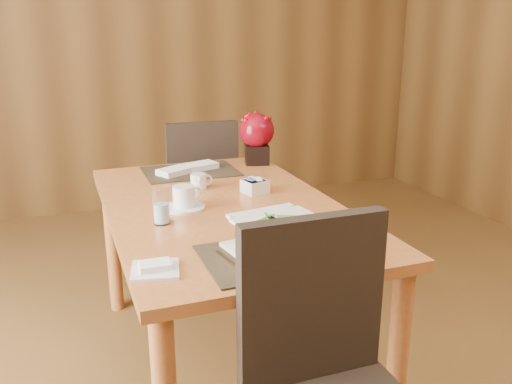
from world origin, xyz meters
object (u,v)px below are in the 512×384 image
object	(u,v)px
near_chair	(329,378)
far_chair	(200,186)
bread_plate	(155,270)
soup_setting	(279,237)
coffee_cup	(184,199)
creamer_jug	(198,181)
water_glass	(161,205)
dining_table	(224,227)
berry_decor	(257,135)
sugar_caddy	(255,187)

from	to	relation	value
near_chair	far_chair	xyz separation A→B (m)	(0.16, 1.95, -0.02)
bread_plate	far_chair	world-z (taller)	far_chair
soup_setting	coffee_cup	world-z (taller)	soup_setting
soup_setting	near_chair	world-z (taller)	near_chair
soup_setting	bread_plate	size ratio (longest dim) A/B	2.34
far_chair	coffee_cup	bearing A→B (deg)	75.83
soup_setting	creamer_jug	distance (m)	0.80
water_glass	near_chair	size ratio (longest dim) A/B	0.15
creamer_jug	far_chair	size ratio (longest dim) A/B	0.10
creamer_jug	near_chair	size ratio (longest dim) A/B	0.09
water_glass	creamer_jug	xyz separation A→B (m)	(0.24, 0.39, -0.04)
creamer_jug	far_chair	bearing A→B (deg)	80.09
far_chair	bread_plate	bearing A→B (deg)	74.43
dining_table	coffee_cup	xyz separation A→B (m)	(-0.16, 0.01, 0.14)
dining_table	creamer_jug	xyz separation A→B (m)	(-0.03, 0.26, 0.13)
water_glass	berry_decor	bearing A→B (deg)	48.66
far_chair	soup_setting	bearing A→B (deg)	87.96
coffee_cup	near_chair	size ratio (longest dim) A/B	0.17
coffee_cup	sugar_caddy	bearing A→B (deg)	17.06
coffee_cup	bread_plate	bearing A→B (deg)	-111.73
coffee_cup	near_chair	world-z (taller)	near_chair
sugar_caddy	bread_plate	size ratio (longest dim) A/B	0.68
coffee_cup	water_glass	xyz separation A→B (m)	(-0.12, -0.14, 0.03)
near_chair	far_chair	size ratio (longest dim) A/B	1.03
berry_decor	coffee_cup	bearing A→B (deg)	-131.67
berry_decor	creamer_jug	bearing A→B (deg)	-139.86
dining_table	soup_setting	xyz separation A→B (m)	(0.02, -0.54, 0.15)
bread_plate	near_chair	xyz separation A→B (m)	(0.38, -0.38, -0.21)
water_glass	far_chair	world-z (taller)	far_chair
soup_setting	water_glass	xyz separation A→B (m)	(-0.29, 0.40, 0.01)
bread_plate	berry_decor	bearing A→B (deg)	56.65
soup_setting	coffee_cup	bearing A→B (deg)	99.01
dining_table	near_chair	bearing A→B (deg)	-89.10
coffee_cup	creamer_jug	distance (m)	0.28
soup_setting	sugar_caddy	bearing A→B (deg)	67.09
berry_decor	near_chair	world-z (taller)	berry_decor
coffee_cup	far_chair	world-z (taller)	far_chair
water_glass	bread_plate	world-z (taller)	water_glass
bread_plate	coffee_cup	bearing A→B (deg)	68.27
creamer_jug	sugar_caddy	xyz separation A→B (m)	(0.21, -0.15, -0.00)
water_glass	far_chair	bearing A→B (deg)	69.28
creamer_jug	sugar_caddy	bearing A→B (deg)	-30.65
coffee_cup	berry_decor	xyz separation A→B (m)	(0.53, 0.59, 0.11)
creamer_jug	berry_decor	xyz separation A→B (m)	(0.40, 0.34, 0.12)
water_glass	near_chair	bearing A→B (deg)	-69.52
soup_setting	coffee_cup	distance (m)	0.57
coffee_cup	soup_setting	bearing A→B (deg)	-71.77
creamer_jug	far_chair	distance (m)	0.86
water_glass	creamer_jug	distance (m)	0.46
dining_table	sugar_caddy	distance (m)	0.24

